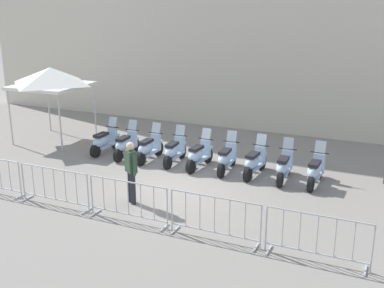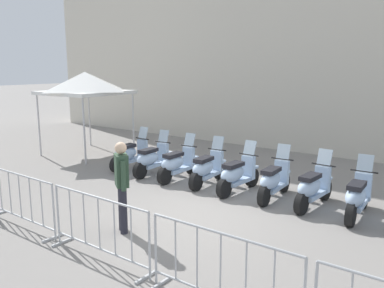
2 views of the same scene
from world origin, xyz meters
name	(u,v)px [view 1 (image 1 of 2)]	position (x,y,z in m)	size (l,w,h in m)	color
ground_plane	(172,189)	(0.00, 0.00, 0.00)	(120.00, 120.00, 0.00)	gray
motorcycle_0	(104,141)	(-3.67, 2.27, 0.45)	(0.56, 1.73, 1.24)	black
motorcycle_1	(126,145)	(-2.72, 2.15, 0.45)	(0.56, 1.72, 1.24)	black
motorcycle_2	(149,148)	(-1.79, 2.09, 0.45)	(0.56, 1.73, 1.24)	black
motorcycle_3	(174,151)	(-0.83, 2.10, 0.45)	(0.56, 1.72, 1.24)	black
motorcycle_4	(199,155)	(0.10, 2.00, 0.45)	(0.59, 1.72, 1.24)	black
motorcycle_5	(226,158)	(1.06, 2.00, 0.45)	(0.56, 1.72, 1.24)	black
motorcycle_6	(254,162)	(1.99, 1.96, 0.45)	(0.59, 1.72, 1.24)	black
motorcycle_7	(284,167)	(2.94, 1.86, 0.45)	(0.56, 1.72, 1.24)	black
motorcycle_8	(315,171)	(3.88, 1.83, 0.45)	(0.56, 1.73, 1.24)	black
barrier_segment_1	(55,187)	(-2.42, -2.24, 0.53)	(2.22, 0.55, 1.07)	#B2B5B7
barrier_segment_2	(128,202)	(-0.12, -2.36, 0.53)	(2.22, 0.55, 1.07)	#B2B5B7
barrier_segment_3	(214,218)	(2.18, -2.48, 0.53)	(2.22, 0.55, 1.07)	#B2B5B7
barrier_segment_4	(317,238)	(4.48, -2.60, 0.53)	(2.22, 0.55, 1.07)	#B2B5B7
officer_near_row_end	(131,169)	(-0.59, -1.33, 0.98)	(0.45, 0.40, 1.73)	#23232D
canopy_tent	(51,78)	(-6.44, 3.07, 2.52)	(2.56, 2.56, 2.91)	silver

